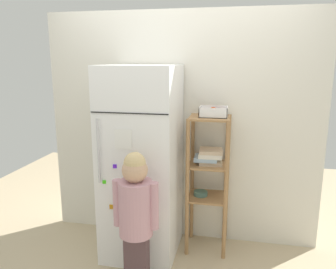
{
  "coord_description": "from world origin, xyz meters",
  "views": [
    {
      "loc": [
        0.54,
        -2.81,
        1.79
      ],
      "look_at": [
        -0.05,
        0.02,
        1.15
      ],
      "focal_mm": 35.94,
      "sensor_mm": 36.0,
      "label": 1
    }
  ],
  "objects_px": {
    "fruit_bin": "(214,113)",
    "refrigerator": "(142,162)",
    "pantry_shelf_unit": "(208,169)",
    "child_standing": "(136,208)"
  },
  "relations": [
    {
      "from": "fruit_bin",
      "to": "refrigerator",
      "type": "bearing_deg",
      "value": -164.04
    },
    {
      "from": "refrigerator",
      "to": "fruit_bin",
      "type": "height_order",
      "value": "refrigerator"
    },
    {
      "from": "pantry_shelf_unit",
      "to": "fruit_bin",
      "type": "height_order",
      "value": "fruit_bin"
    },
    {
      "from": "refrigerator",
      "to": "child_standing",
      "type": "bearing_deg",
      "value": -79.24
    },
    {
      "from": "child_standing",
      "to": "fruit_bin",
      "type": "bearing_deg",
      "value": 53.53
    },
    {
      "from": "refrigerator",
      "to": "child_standing",
      "type": "height_order",
      "value": "refrigerator"
    },
    {
      "from": "pantry_shelf_unit",
      "to": "child_standing",
      "type": "bearing_deg",
      "value": -125.39
    },
    {
      "from": "refrigerator",
      "to": "fruit_bin",
      "type": "xyz_separation_m",
      "value": [
        0.63,
        0.18,
        0.45
      ]
    },
    {
      "from": "refrigerator",
      "to": "pantry_shelf_unit",
      "type": "distance_m",
      "value": 0.62
    },
    {
      "from": "child_standing",
      "to": "pantry_shelf_unit",
      "type": "xyz_separation_m",
      "value": [
        0.49,
        0.69,
        0.12
      ]
    }
  ]
}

